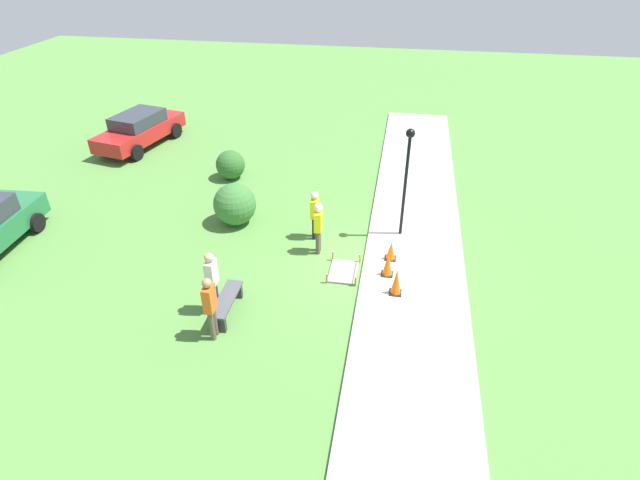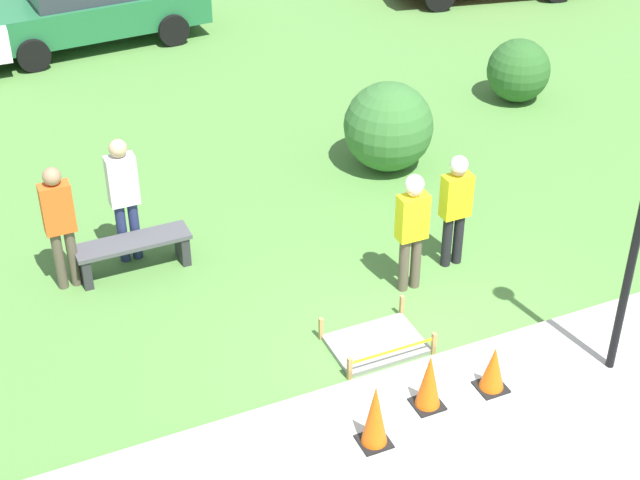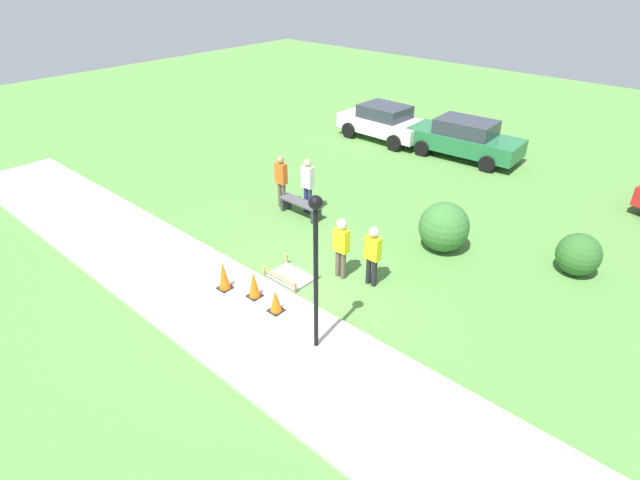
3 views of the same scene
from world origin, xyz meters
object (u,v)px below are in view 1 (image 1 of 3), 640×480
park_bench (227,303)px  parked_car_red (140,129)px  traffic_cone_near_patch (396,281)px  traffic_cone_sidewalk_edge (391,251)px  lamppost_near (407,167)px  worker_assistant (315,211)px  bystander_in_gray_shirt (212,279)px  bystander_in_orange_shirt (210,305)px  worker_supervisor (318,224)px  traffic_cone_far_patch (388,264)px

park_bench → parked_car_red: (10.45, 7.63, 0.44)m
traffic_cone_near_patch → traffic_cone_sidewalk_edge: bearing=7.9°
lamppost_near → parked_car_red: lamppost_near is taller
traffic_cone_near_patch → worker_assistant: (2.59, 2.76, 0.50)m
park_bench → bystander_in_gray_shirt: bearing=84.8°
traffic_cone_sidewalk_edge → lamppost_near: lamppost_near is taller
lamppost_near → parked_car_red: bearing=64.3°
bystander_in_orange_shirt → park_bench: bearing=-2.1°
traffic_cone_near_patch → lamppost_near: size_ratio=0.22×
worker_assistant → traffic_cone_sidewalk_edge: bearing=-110.5°
lamppost_near → traffic_cone_near_patch: bearing=179.7°
traffic_cone_sidewalk_edge → worker_assistant: bearing=69.5°
park_bench → worker_assistant: bearing=-21.6°
worker_supervisor → parked_car_red: worker_supervisor is taller
traffic_cone_far_patch → bystander_in_gray_shirt: bearing=117.3°
parked_car_red → worker_supervisor: bearing=-115.0°
worker_supervisor → lamppost_near: 3.21m
traffic_cone_near_patch → bystander_in_orange_shirt: bystander_in_orange_shirt is taller
traffic_cone_far_patch → parked_car_red: size_ratio=0.15×
traffic_cone_near_patch → bystander_in_gray_shirt: size_ratio=0.43×
lamppost_near → bystander_in_orange_shirt: bearing=141.5°
traffic_cone_far_patch → traffic_cone_sidewalk_edge: (0.82, -0.05, -0.06)m
bystander_in_gray_shirt → bystander_in_orange_shirt: bearing=-162.8°
traffic_cone_near_patch → worker_supervisor: (1.78, 2.49, 0.54)m
bystander_in_orange_shirt → lamppost_near: (5.56, -4.43, 1.45)m
bystander_in_gray_shirt → lamppost_near: size_ratio=0.52×
traffic_cone_sidewalk_edge → bystander_in_gray_shirt: 5.49m
bystander_in_gray_shirt → worker_assistant: bearing=-25.6°
traffic_cone_sidewalk_edge → bystander_in_gray_shirt: bearing=124.8°
worker_assistant → parked_car_red: (6.36, 9.25, -0.21)m
worker_supervisor → bystander_in_gray_shirt: (-3.24, 2.21, 0.04)m
traffic_cone_near_patch → parked_car_red: size_ratio=0.17×
traffic_cone_sidewalk_edge → park_bench: size_ratio=0.38×
bystander_in_orange_shirt → traffic_cone_near_patch: bearing=-61.5°
worker_supervisor → bystander_in_orange_shirt: (-4.17, 1.92, 0.00)m
bystander_in_gray_shirt → traffic_cone_sidewalk_edge: bearing=-55.2°
parked_car_red → bystander_in_gray_shirt: bearing=-132.9°
parked_car_red → park_bench: bearing=-131.8°
worker_assistant → bystander_in_gray_shirt: size_ratio=0.90×
bystander_in_gray_shirt → worker_supervisor: bearing=-34.3°
traffic_cone_far_patch → park_bench: (-2.32, 4.10, -0.11)m
worker_assistant → lamppost_near: (0.57, -2.77, 1.49)m
worker_assistant → bystander_in_gray_shirt: (-4.06, 1.94, 0.08)m
traffic_cone_far_patch → bystander_in_orange_shirt: size_ratio=0.40×
traffic_cone_near_patch → bystander_in_orange_shirt: 5.05m
bystander_in_orange_shirt → bystander_in_gray_shirt: size_ratio=0.97×
traffic_cone_far_patch → worker_assistant: size_ratio=0.43×
worker_supervisor → bystander_in_gray_shirt: size_ratio=0.93×
bystander_in_gray_shirt → parked_car_red: bearing=35.0°
traffic_cone_sidewalk_edge → lamppost_near: (1.52, -0.24, 2.09)m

